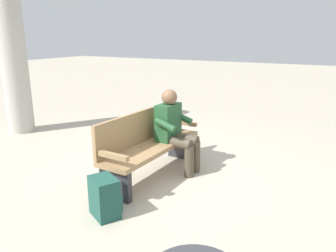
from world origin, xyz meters
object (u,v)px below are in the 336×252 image
at_px(bench_near, 149,143).
at_px(person_seated, 175,129).
at_px(backpack, 105,197).
at_px(support_pillar, 11,37).

xyz_separation_m(bench_near, person_seated, (-0.31, 0.25, 0.17)).
height_order(bench_near, person_seated, person_seated).
bearing_deg(person_seated, backpack, -0.30).
bearing_deg(support_pillar, backpack, 64.32).
height_order(bench_near, support_pillar, support_pillar).
height_order(backpack, support_pillar, support_pillar).
bearing_deg(backpack, support_pillar, -115.68).
bearing_deg(bench_near, person_seated, 144.29).
distance_m(bench_near, support_pillar, 3.75).
bearing_deg(person_seated, support_pillar, -91.54).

